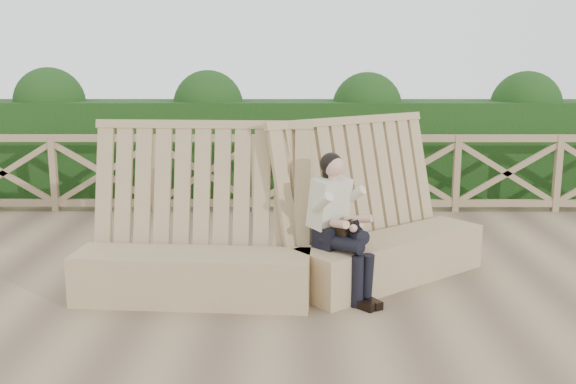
{
  "coord_description": "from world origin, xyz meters",
  "views": [
    {
      "loc": [
        -0.21,
        -5.46,
        2.07
      ],
      "look_at": [
        -0.23,
        0.4,
        0.9
      ],
      "focal_mm": 40.0,
      "sensor_mm": 36.0,
      "label": 1
    }
  ],
  "objects": [
    {
      "name": "ground",
      "position": [
        0.0,
        0.0,
        0.0
      ],
      "size": [
        60.0,
        60.0,
        0.0
      ],
      "primitive_type": "plane",
      "color": "brown",
      "rests_on": "ground"
    },
    {
      "name": "bench",
      "position": [
        -0.17,
        0.31,
        0.4
      ],
      "size": [
        3.89,
        1.92,
        1.58
      ],
      "rotation": [
        0.0,
        0.0,
        0.3
      ],
      "color": "#9A8058",
      "rests_on": "ground"
    },
    {
      "name": "woman",
      "position": [
        0.22,
        0.1,
        0.71
      ],
      "size": [
        0.68,
        0.75,
        1.3
      ],
      "rotation": [
        0.0,
        0.0,
        0.75
      ],
      "color": "black",
      "rests_on": "ground"
    },
    {
      "name": "guardrail",
      "position": [
        0.0,
        3.5,
        0.55
      ],
      "size": [
        10.1,
        0.09,
        1.1
      ],
      "color": "#927B55",
      "rests_on": "ground"
    },
    {
      "name": "hedge",
      "position": [
        0.0,
        4.7,
        0.75
      ],
      "size": [
        12.0,
        1.2,
        1.5
      ],
      "primitive_type": "cube",
      "color": "black",
      "rests_on": "ground"
    }
  ]
}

